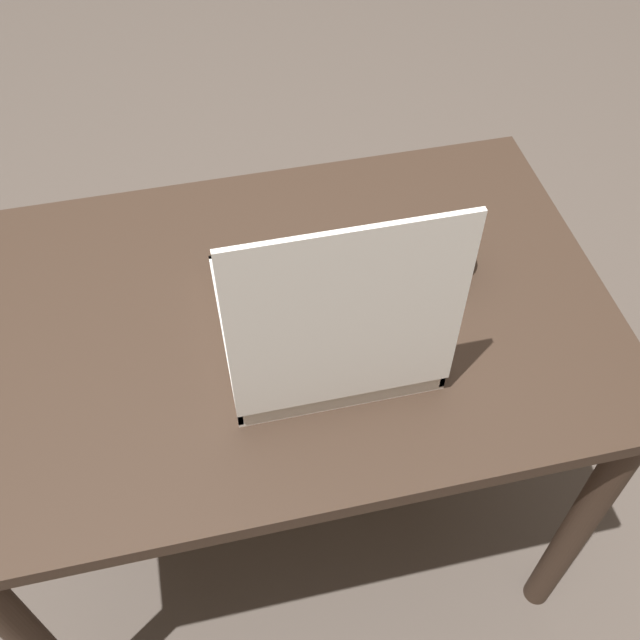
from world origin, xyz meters
The scene contains 4 objects.
ground_plane centered at (0.00, 0.00, 0.00)m, with size 8.00×8.00×0.00m, color #564C44.
dining_table centered at (0.00, 0.00, 0.65)m, with size 1.10×0.72×0.77m.
donut_box centered at (-0.05, 0.08, 0.84)m, with size 0.32×0.33×0.37m.
coffee_mug centered at (-0.29, -0.03, 0.82)m, with size 0.09×0.09×0.08m.
Camera 1 is at (0.11, 0.79, 1.73)m, focal length 42.00 mm.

